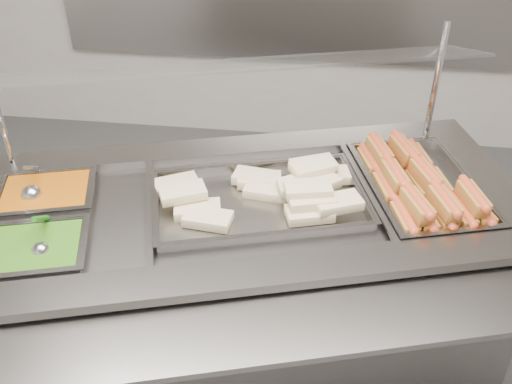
# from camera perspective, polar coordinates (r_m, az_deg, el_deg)

# --- Properties ---
(steam_counter) EXTENTS (2.11, 1.37, 0.93)m
(steam_counter) POSITION_cam_1_polar(r_m,az_deg,el_deg) (2.25, -1.32, -10.35)
(steam_counter) COLOR slate
(steam_counter) RESTS_ON ground
(tray_rail) EXTENTS (1.86, 0.87, 0.05)m
(tray_rail) POSITION_cam_1_polar(r_m,az_deg,el_deg) (1.59, 1.18, -13.28)
(tray_rail) COLOR gray
(tray_rail) RESTS_ON steam_counter
(sneeze_guard) EXTENTS (1.72, 0.77, 0.45)m
(sneeze_guard) POSITION_cam_1_polar(r_m,az_deg,el_deg) (1.96, -2.59, 12.18)
(sneeze_guard) COLOR silver
(sneeze_guard) RESTS_ON steam_counter
(pan_hotdogs) EXTENTS (0.50, 0.64, 0.10)m
(pan_hotdogs) POSITION_cam_1_polar(r_m,az_deg,el_deg) (2.13, 15.96, -0.01)
(pan_hotdogs) COLOR gray
(pan_hotdogs) RESTS_ON steam_counter
(pan_wraps) EXTENTS (0.79, 0.60, 0.07)m
(pan_wraps) POSITION_cam_1_polar(r_m,az_deg,el_deg) (1.97, 0.30, -1.18)
(pan_wraps) COLOR gray
(pan_wraps) RESTS_ON steam_counter
(pan_beans) EXTENTS (0.37, 0.33, 0.10)m
(pan_beans) POSITION_cam_1_polar(r_m,az_deg,el_deg) (2.13, -20.10, -0.87)
(pan_beans) COLOR gray
(pan_beans) RESTS_ON steam_counter
(pan_peas) EXTENTS (0.37, 0.33, 0.10)m
(pan_peas) POSITION_cam_1_polar(r_m,az_deg,el_deg) (1.90, -21.28, -6.12)
(pan_peas) COLOR gray
(pan_peas) RESTS_ON steam_counter
(hotdogs_in_buns) EXTENTS (0.45, 0.57, 0.12)m
(hotdogs_in_buns) POSITION_cam_1_polar(r_m,az_deg,el_deg) (2.08, 15.81, 0.76)
(hotdogs_in_buns) COLOR #94551F
(hotdogs_in_buns) RESTS_ON pan_hotdogs
(tortilla_wraps) EXTENTS (0.75, 0.41, 0.10)m
(tortilla_wraps) POSITION_cam_1_polar(r_m,az_deg,el_deg) (1.97, 2.04, 0.31)
(tortilla_wraps) COLOR beige
(tortilla_wraps) RESTS_ON pan_wraps
(ladle) EXTENTS (0.09, 0.20, 0.15)m
(ladle) POSITION_cam_1_polar(r_m,az_deg,el_deg) (2.10, -21.51, -0.12)
(ladle) COLOR silver
(ladle) RESTS_ON pan_beans
(serving_spoon) EXTENTS (0.08, 0.18, 0.15)m
(serving_spoon) POSITION_cam_1_polar(r_m,az_deg,el_deg) (1.86, -20.71, -4.96)
(serving_spoon) COLOR silver
(serving_spoon) RESTS_ON pan_peas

